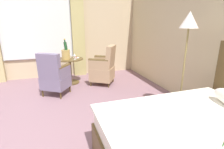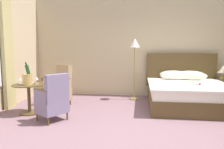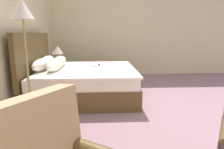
% 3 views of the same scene
% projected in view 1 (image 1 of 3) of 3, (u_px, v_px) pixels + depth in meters
% --- Properties ---
extents(wall_window_side, '(0.27, 5.92, 2.98)m').
position_uv_depth(wall_window_side, '(37.00, 26.00, 4.84)').
color(wall_window_side, beige).
rests_on(wall_window_side, ground).
extents(floor_lamp_brass, '(0.29, 0.29, 1.74)m').
position_uv_depth(floor_lamp_brass, '(188.00, 32.00, 2.76)').
color(floor_lamp_brass, '#94844A').
rests_on(floor_lamp_brass, ground).
extents(side_table_round, '(0.71, 0.71, 0.66)m').
position_uv_depth(side_table_round, '(70.00, 68.00, 4.63)').
color(side_table_round, brown).
rests_on(side_table_round, ground).
extents(champagne_bucket, '(0.22, 0.22, 0.52)m').
position_uv_depth(champagne_bucket, '(66.00, 53.00, 4.46)').
color(champagne_bucket, tan).
rests_on(champagne_bucket, side_table_round).
extents(wine_glass_near_bucket, '(0.08, 0.08, 0.15)m').
position_uv_depth(wine_glass_near_bucket, '(74.00, 55.00, 4.43)').
color(wine_glass_near_bucket, white).
rests_on(wine_glass_near_bucket, side_table_round).
extents(wine_glass_near_edge, '(0.07, 0.07, 0.15)m').
position_uv_depth(wine_glass_near_edge, '(70.00, 53.00, 4.73)').
color(wine_glass_near_edge, white).
rests_on(wine_glass_near_edge, side_table_round).
extents(snack_plate, '(0.16, 0.16, 0.04)m').
position_uv_depth(snack_plate, '(76.00, 58.00, 4.66)').
color(snack_plate, white).
rests_on(snack_plate, side_table_round).
extents(armchair_by_window, '(0.77, 0.79, 1.03)m').
position_uv_depth(armchair_by_window, '(104.00, 68.00, 4.54)').
color(armchair_by_window, brown).
rests_on(armchair_by_window, ground).
extents(armchair_facing_bed, '(0.70, 0.71, 0.97)m').
position_uv_depth(armchair_facing_bed, '(54.00, 76.00, 3.82)').
color(armchair_facing_bed, brown).
rests_on(armchair_facing_bed, ground).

